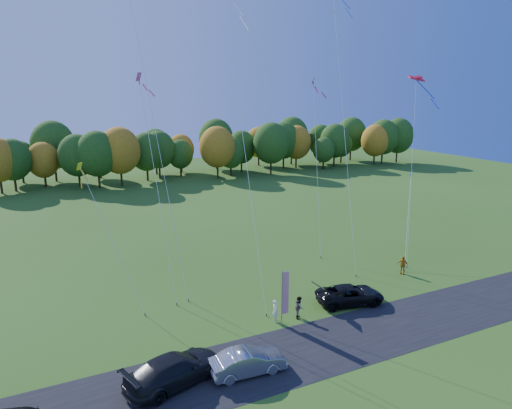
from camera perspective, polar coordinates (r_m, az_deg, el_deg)
name	(u,v)px	position (r m, az deg, el deg)	size (l,w,h in m)	color
ground	(292,318)	(33.57, 4.56, -13.96)	(160.00, 160.00, 0.00)	#2C5316
asphalt_strip	(324,345)	(30.63, 8.47, -17.02)	(90.00, 6.00, 0.01)	black
tree_line	(137,183)	(83.44, -14.69, 2.67)	(116.00, 12.00, 10.00)	#1E4711
black_suv	(350,295)	(35.94, 11.68, -10.98)	(2.37, 5.14, 1.43)	black
silver_sedan	(248,362)	(27.49, -1.03, -19.05)	(1.53, 4.40, 1.45)	#9F9FA3
dark_truck_a	(175,370)	(27.02, -10.12, -19.64)	(2.34, 5.76, 1.67)	black
person_tailgate_a	(275,311)	(32.70, 2.40, -13.14)	(0.59, 0.39, 1.62)	white
person_tailgate_b	(299,307)	(33.34, 5.43, -12.65)	(0.78, 0.61, 1.60)	gray
person_east	(403,265)	(42.54, 17.86, -7.22)	(0.95, 0.40, 1.63)	#BB7211
feather_flag	(285,292)	(31.44, 3.59, -10.89)	(0.54, 0.07, 4.09)	#999999
kite_delta_blue	(151,106)	(36.79, -13.03, 11.88)	(3.81, 10.09, 29.13)	#4C3F33
kite_parafoil_orange	(344,121)	(43.83, 10.90, 10.16)	(6.20, 11.88, 26.37)	#4C3F33
kite_delta_red	(242,131)	(35.12, -1.70, 9.23)	(2.91, 11.34, 25.38)	#4C3F33
kite_parafoil_rainbow	(412,168)	(45.55, 18.91, 4.32)	(6.44, 6.14, 17.56)	#4C3F33
kite_diamond_yellow	(111,236)	(36.04, -17.73, -3.82)	(3.48, 8.04, 10.58)	#4C3F33
kite_diamond_white	(317,166)	(45.13, 7.62, 4.77)	(2.26, 5.49, 17.44)	#4C3F33
kite_diamond_pink	(157,186)	(35.57, -12.26, 2.26)	(1.26, 6.33, 17.45)	#4C3F33
kite_diamond_blue_low	(408,219)	(45.53, 18.46, -1.73)	(5.35, 5.60, 8.30)	#4C3F33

